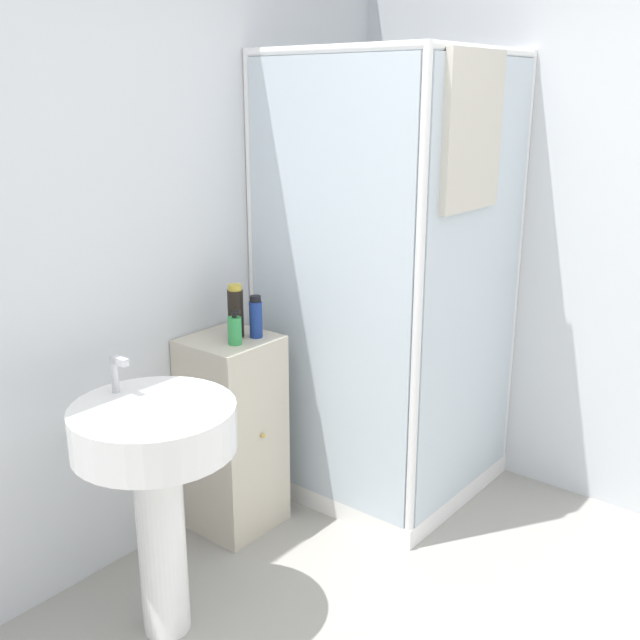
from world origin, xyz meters
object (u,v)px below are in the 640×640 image
Objects in this scene: soap_dispenser at (235,330)px; shampoo_bottle_blue at (256,317)px; sink at (156,463)px; shampoo_bottle_tall_black at (236,312)px.

soap_dispenser is 0.82× the size of shampoo_bottle_blue.
shampoo_bottle_blue is at bearing -2.03° from soap_dispenser.
shampoo_bottle_tall_black is at bearing 23.22° from sink.
soap_dispenser is at bearing -137.95° from shampoo_bottle_tall_black.
sink is 0.80m from shampoo_bottle_blue.
shampoo_bottle_tall_black is 1.26× the size of shampoo_bottle_blue.
shampoo_bottle_tall_black reaches higher than sink.
shampoo_bottle_blue is (0.72, 0.22, 0.29)m from sink.
soap_dispenser is at bearing 20.45° from sink.
shampoo_bottle_blue is at bearing -55.83° from shampoo_bottle_tall_black.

